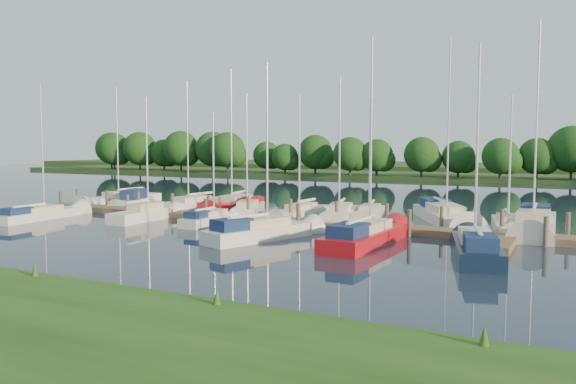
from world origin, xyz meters
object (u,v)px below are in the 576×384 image
at_px(sailboat_n_5, 301,214).
at_px(sailboat_s_2, 211,220).
at_px(motorboat, 133,203).
at_px(sailboat_n_0, 121,200).
at_px(dock, 255,221).

distance_m(sailboat_n_5, sailboat_s_2, 7.09).
height_order(motorboat, sailboat_s_2, sailboat_s_2).
bearing_deg(motorboat, sailboat_n_0, -46.03).
xyz_separation_m(sailboat_n_0, motorboat, (3.17, -1.81, 0.11)).
relative_size(motorboat, sailboat_n_5, 0.63).
distance_m(dock, sailboat_n_0, 19.07).
bearing_deg(sailboat_n_0, motorboat, 154.44).
bearing_deg(motorboat, sailboat_n_5, 163.80).
height_order(sailboat_n_0, motorboat, sailboat_n_0).
xyz_separation_m(dock, sailboat_n_5, (1.36, 4.39, 0.08)).
bearing_deg(sailboat_s_2, sailboat_n_5, 56.74).
bearing_deg(sailboat_n_0, sailboat_s_2, 157.71).
bearing_deg(sailboat_n_5, dock, 75.37).
xyz_separation_m(dock, sailboat_n_0, (-18.04, 6.20, 0.08)).
bearing_deg(sailboat_n_5, motorboat, 2.60).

